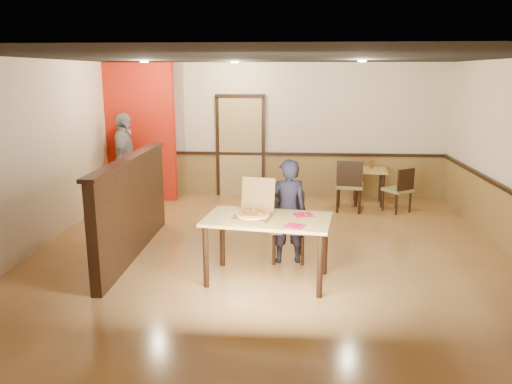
% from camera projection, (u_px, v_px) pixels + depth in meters
% --- Properties ---
extents(floor, '(7.00, 7.00, 0.00)m').
position_uv_depth(floor, '(271.00, 252.00, 7.41)').
color(floor, '#B37D45').
rests_on(floor, ground).
extents(ceiling, '(7.00, 7.00, 0.00)m').
position_uv_depth(ceiling, '(273.00, 57.00, 6.75)').
color(ceiling, black).
rests_on(ceiling, wall_back).
extents(wall_back, '(7.00, 0.00, 7.00)m').
position_uv_depth(wall_back, '(278.00, 131.00, 10.47)').
color(wall_back, beige).
rests_on(wall_back, floor).
extents(wall_left, '(0.00, 7.00, 7.00)m').
position_uv_depth(wall_left, '(34.00, 156.00, 7.32)').
color(wall_left, beige).
rests_on(wall_left, floor).
extents(wainscot_back, '(7.00, 0.04, 0.90)m').
position_uv_depth(wainscot_back, '(278.00, 175.00, 10.66)').
color(wainscot_back, olive).
rests_on(wainscot_back, floor).
extents(chair_rail_back, '(7.00, 0.06, 0.06)m').
position_uv_depth(chair_rail_back, '(278.00, 154.00, 10.54)').
color(chair_rail_back, black).
rests_on(chair_rail_back, wall_back).
extents(back_door, '(0.90, 0.06, 2.10)m').
position_uv_depth(back_door, '(241.00, 147.00, 10.57)').
color(back_door, tan).
rests_on(back_door, wall_back).
extents(booth_partition, '(0.20, 3.10, 1.44)m').
position_uv_depth(booth_partition, '(132.00, 205.00, 7.18)').
color(booth_partition, black).
rests_on(booth_partition, floor).
extents(red_accent_panel, '(1.60, 0.20, 2.78)m').
position_uv_depth(red_accent_panel, '(136.00, 133.00, 10.18)').
color(red_accent_panel, '#B81C0D').
rests_on(red_accent_panel, floor).
extents(spot_a, '(0.14, 0.14, 0.02)m').
position_uv_depth(spot_a, '(144.00, 62.00, 8.66)').
color(spot_a, '#FEE7B2').
rests_on(spot_a, ceiling).
extents(spot_b, '(0.14, 0.14, 0.02)m').
position_uv_depth(spot_b, '(235.00, 62.00, 9.23)').
color(spot_b, '#FEE7B2').
rests_on(spot_b, ceiling).
extents(spot_c, '(0.14, 0.14, 0.02)m').
position_uv_depth(spot_c, '(362.00, 61.00, 8.11)').
color(spot_c, '#FEE7B2').
rests_on(spot_c, ceiling).
extents(main_table, '(1.67, 1.10, 0.83)m').
position_uv_depth(main_table, '(267.00, 226.00, 6.24)').
color(main_table, '#B0934A').
rests_on(main_table, floor).
extents(diner_chair, '(0.49, 0.49, 0.96)m').
position_uv_depth(diner_chair, '(288.00, 223.00, 7.06)').
color(diner_chair, olive).
rests_on(diner_chair, floor).
extents(side_chair_left, '(0.57, 0.57, 1.01)m').
position_uv_depth(side_chair_left, '(349.00, 184.00, 9.43)').
color(side_chair_left, olive).
rests_on(side_chair_left, floor).
extents(side_chair_right, '(0.60, 0.60, 0.87)m').
position_uv_depth(side_chair_right, '(400.00, 188.00, 9.41)').
color(side_chair_right, olive).
rests_on(side_chair_right, floor).
extents(side_table, '(0.73, 0.73, 0.71)m').
position_uv_depth(side_table, '(369.00, 178.00, 10.01)').
color(side_table, '#B0934A').
rests_on(side_table, floor).
extents(diner, '(0.59, 0.45, 1.47)m').
position_uv_depth(diner, '(288.00, 211.00, 6.86)').
color(diner, black).
rests_on(diner, floor).
extents(passerby, '(0.60, 1.13, 1.84)m').
position_uv_depth(passerby, '(125.00, 160.00, 9.84)').
color(passerby, gray).
rests_on(passerby, floor).
extents(pizza_box, '(0.53, 0.59, 0.46)m').
position_uv_depth(pizza_box, '(254.00, 213.00, 6.24)').
color(pizza_box, brown).
rests_on(pizza_box, main_table).
extents(pizza, '(0.55, 0.55, 0.03)m').
position_uv_depth(pizza, '(253.00, 215.00, 6.19)').
color(pizza, '#EBAD55').
rests_on(pizza, pizza_box).
extents(napkin_near, '(0.29, 0.29, 0.01)m').
position_uv_depth(napkin_near, '(295.00, 226.00, 5.87)').
color(napkin_near, red).
rests_on(napkin_near, main_table).
extents(napkin_far, '(0.28, 0.28, 0.01)m').
position_uv_depth(napkin_far, '(303.00, 215.00, 6.34)').
color(napkin_far, red).
rests_on(napkin_far, main_table).
extents(condiment, '(0.06, 0.06, 0.15)m').
position_uv_depth(condiment, '(371.00, 165.00, 10.03)').
color(condiment, brown).
rests_on(condiment, side_table).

